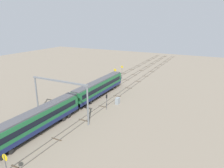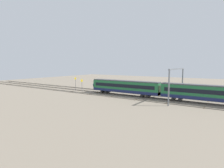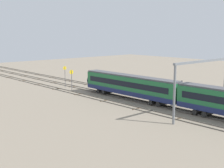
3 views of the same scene
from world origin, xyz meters
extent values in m
plane|color=gray|center=(0.00, 0.00, 0.00)|extent=(193.31, 193.31, 0.00)
cube|color=#59544C|center=(0.00, -5.56, 0.08)|extent=(177.31, 0.07, 0.16)
cube|color=#59544C|center=(0.00, -4.12, 0.08)|extent=(177.31, 0.07, 0.16)
cube|color=#473828|center=(-31.03, -4.84, 0.04)|extent=(0.24, 2.40, 0.08)
cube|color=#473828|center=(-22.16, -4.84, 0.04)|extent=(0.24, 2.40, 0.08)
cube|color=#473828|center=(-13.30, -4.84, 0.04)|extent=(0.24, 2.40, 0.08)
cube|color=#473828|center=(-4.43, -4.84, 0.04)|extent=(0.24, 2.40, 0.08)
cube|color=#473828|center=(4.43, -4.84, 0.04)|extent=(0.24, 2.40, 0.08)
cube|color=#473828|center=(13.30, -4.84, 0.04)|extent=(0.24, 2.40, 0.08)
cube|color=#473828|center=(22.16, -4.84, 0.04)|extent=(0.24, 2.40, 0.08)
cube|color=#473828|center=(31.03, -4.84, 0.04)|extent=(0.24, 2.40, 0.08)
cube|color=#473828|center=(39.89, -4.84, 0.04)|extent=(0.24, 2.40, 0.08)
cube|color=#473828|center=(48.76, -4.84, 0.04)|extent=(0.24, 2.40, 0.08)
cube|color=#473828|center=(57.63, -4.84, 0.04)|extent=(0.24, 2.40, 0.08)
cube|color=#473828|center=(66.49, -4.84, 0.04)|extent=(0.24, 2.40, 0.08)
cube|color=#473828|center=(75.36, -4.84, 0.04)|extent=(0.24, 2.40, 0.08)
cube|color=#473828|center=(84.22, -4.84, 0.04)|extent=(0.24, 2.40, 0.08)
cube|color=#59544C|center=(0.00, -0.72, 0.08)|extent=(177.31, 0.07, 0.16)
cube|color=#59544C|center=(0.00, 0.72, 0.08)|extent=(177.31, 0.07, 0.16)
cube|color=#473828|center=(-22.16, 0.00, 0.04)|extent=(0.24, 2.40, 0.08)
cube|color=#473828|center=(-13.30, 0.00, 0.04)|extent=(0.24, 2.40, 0.08)
cube|color=#473828|center=(-4.43, 0.00, 0.04)|extent=(0.24, 2.40, 0.08)
cube|color=#473828|center=(4.43, 0.00, 0.04)|extent=(0.24, 2.40, 0.08)
cube|color=#473828|center=(13.30, 0.00, 0.04)|extent=(0.24, 2.40, 0.08)
cube|color=#473828|center=(22.16, 0.00, 0.04)|extent=(0.24, 2.40, 0.08)
cube|color=#473828|center=(31.03, 0.00, 0.04)|extent=(0.24, 2.40, 0.08)
cube|color=#473828|center=(39.89, 0.00, 0.04)|extent=(0.24, 2.40, 0.08)
cube|color=#473828|center=(48.76, 0.00, 0.04)|extent=(0.24, 2.40, 0.08)
cube|color=#473828|center=(57.63, 0.00, 0.04)|extent=(0.24, 2.40, 0.08)
cube|color=#473828|center=(66.49, 0.00, 0.04)|extent=(0.24, 2.40, 0.08)
cube|color=#473828|center=(75.36, 0.00, 0.04)|extent=(0.24, 2.40, 0.08)
cube|color=#473828|center=(84.22, 0.00, 0.04)|extent=(0.24, 2.40, 0.08)
cube|color=#59544C|center=(0.00, 4.12, 0.08)|extent=(177.31, 0.07, 0.16)
cube|color=#59544C|center=(0.00, 5.56, 0.08)|extent=(177.31, 0.07, 0.16)
cube|color=#473828|center=(-22.16, 4.84, 0.04)|extent=(0.24, 2.40, 0.08)
cube|color=#473828|center=(-13.30, 4.84, 0.04)|extent=(0.24, 2.40, 0.08)
cube|color=#473828|center=(-4.43, 4.84, 0.04)|extent=(0.24, 2.40, 0.08)
cube|color=#473828|center=(4.43, 4.84, 0.04)|extent=(0.24, 2.40, 0.08)
cube|color=#473828|center=(13.30, 4.84, 0.04)|extent=(0.24, 2.40, 0.08)
cube|color=#473828|center=(22.16, 4.84, 0.04)|extent=(0.24, 2.40, 0.08)
cube|color=#473828|center=(31.03, 4.84, 0.04)|extent=(0.24, 2.40, 0.08)
cube|color=#473828|center=(39.89, 4.84, 0.04)|extent=(0.24, 2.40, 0.08)
cube|color=#473828|center=(48.76, 4.84, 0.04)|extent=(0.24, 2.40, 0.08)
cube|color=#473828|center=(57.63, 4.84, 0.04)|extent=(0.24, 2.40, 0.08)
cube|color=#473828|center=(66.49, 4.84, 0.04)|extent=(0.24, 2.40, 0.08)
cube|color=#473828|center=(75.36, 4.84, 0.04)|extent=(0.24, 2.40, 0.08)
cube|color=#473828|center=(84.22, 4.84, 0.04)|extent=(0.24, 2.40, 0.08)
cube|color=#1E6638|center=(2.35, 0.00, 2.86)|extent=(24.00, 2.90, 3.60)
cube|color=navy|center=(2.35, 0.00, 1.51)|extent=(24.00, 2.94, 0.90)
cube|color=#4C4C51|center=(2.35, 0.00, 4.81)|extent=(24.00, 2.50, 0.30)
cube|color=black|center=(2.35, -1.46, 3.29)|extent=(22.00, 0.04, 1.10)
cube|color=black|center=(2.35, 1.46, 3.29)|extent=(22.00, 0.04, 1.10)
cylinder|color=black|center=(-6.23, 0.00, 0.61)|extent=(0.90, 2.70, 0.90)
cylinder|color=black|center=(-4.43, 0.00, 0.61)|extent=(0.90, 2.70, 0.90)
cylinder|color=black|center=(9.13, 0.00, 0.61)|extent=(0.90, 2.70, 0.90)
cylinder|color=black|center=(10.93, 0.00, 0.61)|extent=(0.90, 2.70, 0.90)
cube|color=#1E6638|center=(-22.45, 0.00, 2.86)|extent=(24.00, 2.90, 3.60)
cube|color=navy|center=(-22.45, 0.00, 1.51)|extent=(24.00, 2.94, 0.90)
cube|color=#4C4C51|center=(-22.45, 0.00, 4.81)|extent=(24.00, 2.50, 0.30)
cube|color=black|center=(-22.45, -1.46, 3.29)|extent=(22.00, 0.04, 1.10)
cube|color=black|center=(-22.45, 1.46, 3.29)|extent=(22.00, 0.04, 1.10)
cylinder|color=black|center=(-29.23, 0.00, 0.61)|extent=(0.90, 2.70, 0.90)
cylinder|color=black|center=(-15.67, 0.00, 0.61)|extent=(0.90, 2.70, 0.90)
cylinder|color=black|center=(-13.87, 0.00, 0.61)|extent=(0.90, 2.70, 0.90)
cone|color=navy|center=(15.15, 0.00, 2.68)|extent=(1.60, 3.24, 3.24)
cylinder|color=slate|center=(-14.50, -7.07, 4.38)|extent=(0.36, 0.36, 8.76)
cylinder|color=slate|center=(-14.50, 7.75, 4.38)|extent=(0.36, 0.36, 8.76)
cube|color=slate|center=(-14.50, 0.34, 8.93)|extent=(0.40, 15.42, 0.35)
cylinder|color=#4C4C51|center=(18.61, 2.93, 2.39)|extent=(0.12, 0.12, 4.78)
cylinder|color=yellow|center=(18.65, 2.93, 4.30)|extent=(0.05, 1.05, 1.05)
cube|color=black|center=(18.68, 2.93, 4.30)|extent=(0.02, 0.47, 0.12)
cylinder|color=yellow|center=(-33.77, -6.73, 4.28)|extent=(0.05, 1.02, 1.02)
cube|color=black|center=(-33.74, -6.73, 4.28)|extent=(0.02, 0.46, 0.12)
cylinder|color=#4C4C51|center=(22.81, 1.99, 2.62)|extent=(0.12, 0.12, 5.24)
cylinder|color=yellow|center=(22.85, 1.99, 4.83)|extent=(0.05, 0.91, 0.91)
cube|color=black|center=(22.88, 1.99, 4.83)|extent=(0.02, 0.41, 0.12)
cylinder|color=#4C4C51|center=(-5.59, -6.73, 1.56)|extent=(0.14, 0.14, 3.13)
cube|color=black|center=(-5.59, -6.73, 3.58)|extent=(0.20, 0.32, 0.90)
sphere|color=red|center=(-5.48, -6.73, 3.78)|extent=(0.20, 0.20, 0.20)
sphere|color=#262626|center=(-5.48, -6.73, 3.38)|extent=(0.20, 0.20, 0.20)
cube|color=gray|center=(-1.04, -7.59, 0.91)|extent=(1.41, 0.88, 1.81)
cube|color=#333333|center=(-0.33, -7.59, 1.18)|extent=(0.02, 0.61, 0.24)
camera|label=1|loc=(-47.85, -29.96, 21.52)|focal=32.92mm
camera|label=2|loc=(-26.80, 51.51, 10.10)|focal=28.71mm
camera|label=3|loc=(-41.01, 44.08, 13.36)|focal=49.31mm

